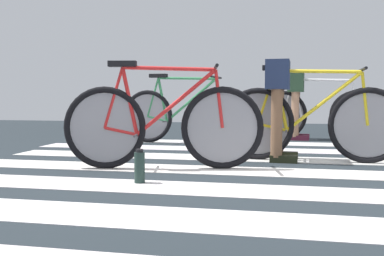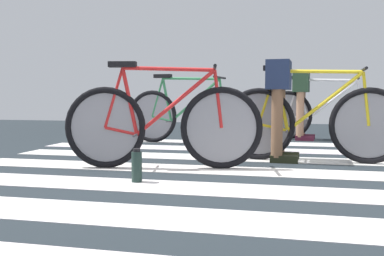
# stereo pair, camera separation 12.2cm
# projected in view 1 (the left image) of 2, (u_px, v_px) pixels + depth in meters

# --- Properties ---
(ground) EXTENTS (18.00, 14.00, 0.02)m
(ground) POSITION_uv_depth(u_px,v_px,m) (252.00, 176.00, 3.55)
(ground) COLOR #22292E
(crosswalk_markings) EXTENTS (5.47, 4.98, 0.00)m
(crosswalk_markings) POSITION_uv_depth(u_px,v_px,m) (253.00, 171.00, 3.68)
(crosswalk_markings) COLOR silver
(crosswalk_markings) RESTS_ON ground
(bicycle_1_of_4) EXTENTS (1.72, 0.55, 0.93)m
(bicycle_1_of_4) POSITION_uv_depth(u_px,v_px,m) (163.00, 125.00, 3.80)
(bicycle_1_of_4) COLOR black
(bicycle_1_of_4) RESTS_ON ground
(bicycle_2_of_4) EXTENTS (1.74, 0.52, 0.93)m
(bicycle_2_of_4) POSITION_uv_depth(u_px,v_px,m) (311.00, 122.00, 4.23)
(bicycle_2_of_4) COLOR black
(bicycle_2_of_4) RESTS_ON ground
(cyclist_2_of_4) EXTENTS (0.33, 0.42, 0.98)m
(cyclist_2_of_4) POSITION_uv_depth(u_px,v_px,m) (278.00, 96.00, 4.29)
(cyclist_2_of_4) COLOR brown
(cyclist_2_of_4) RESTS_ON ground
(bicycle_3_of_4) EXTENTS (1.73, 0.52, 0.93)m
(bicycle_3_of_4) POSITION_uv_depth(u_px,v_px,m) (183.00, 115.00, 5.84)
(bicycle_3_of_4) COLOR black
(bicycle_3_of_4) RESTS_ON ground
(bicycle_4_of_4) EXTENTS (1.73, 0.52, 0.93)m
(bicycle_4_of_4) POSITION_uv_depth(u_px,v_px,m) (318.00, 113.00, 6.36)
(bicycle_4_of_4) COLOR black
(bicycle_4_of_4) RESTS_ON ground
(cyclist_4_of_4) EXTENTS (0.34, 0.43, 0.98)m
(cyclist_4_of_4) POSITION_uv_depth(u_px,v_px,m) (296.00, 96.00, 6.43)
(cyclist_4_of_4) COLOR #A87A5B
(cyclist_4_of_4) RESTS_ON ground
(water_bottle) EXTENTS (0.08, 0.08, 0.25)m
(water_bottle) POSITION_uv_depth(u_px,v_px,m) (140.00, 167.00, 3.18)
(water_bottle) COLOR #1D302B
(water_bottle) RESTS_ON ground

